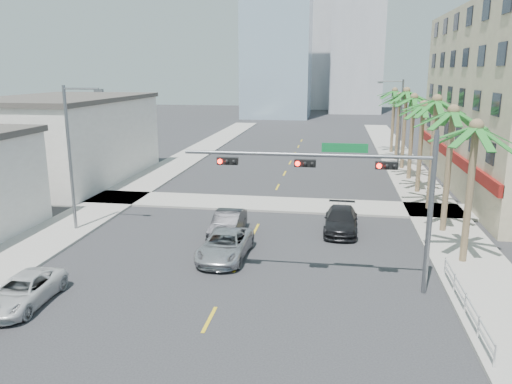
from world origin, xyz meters
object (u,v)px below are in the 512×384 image
car_lane_left (228,224)px  car_lane_right (341,220)px  traffic_signal_mast (357,182)px  car_parked_far (23,291)px  car_lane_center (225,245)px

car_lane_left → car_lane_right: car_lane_left is taller
car_lane_right → car_lane_left: bearing=-162.5°
traffic_signal_mast → car_lane_right: 9.54m
car_parked_far → car_lane_right: bearing=40.8°
traffic_signal_mast → car_lane_right: traffic_signal_mast is taller
traffic_signal_mast → car_lane_center: size_ratio=2.17×
car_lane_center → car_lane_right: size_ratio=1.02×
car_lane_left → car_lane_right: (6.83, 1.95, -0.03)m
traffic_signal_mast → car_parked_far: 15.21m
car_lane_left → traffic_signal_mast: bearing=-41.4°
car_lane_center → car_lane_right: car_lane_right is taller
car_parked_far → car_lane_center: car_lane_center is taller
car_parked_far → car_lane_center: bearing=41.2°
traffic_signal_mast → car_lane_right: size_ratio=2.22×
car_parked_far → car_lane_left: bearing=55.6°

